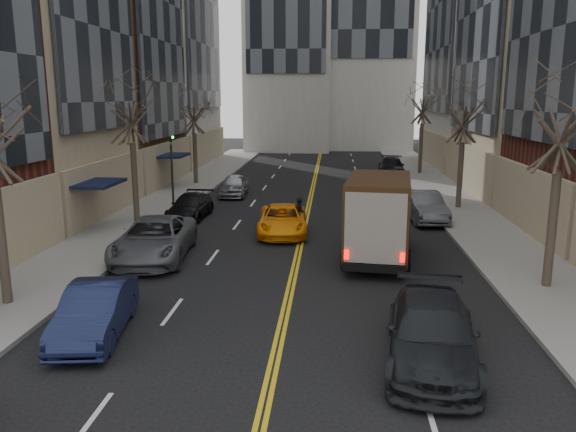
# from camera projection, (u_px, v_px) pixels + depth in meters

# --- Properties ---
(sidewalk_left) EXTENTS (4.00, 66.00, 0.15)m
(sidewalk_left) POSITION_uv_depth(u_px,v_px,m) (171.00, 198.00, 36.30)
(sidewalk_left) COLOR slate
(sidewalk_left) RESTS_ON ground
(sidewalk_right) EXTENTS (4.00, 66.00, 0.15)m
(sidewalk_right) POSITION_uv_depth(u_px,v_px,m) (454.00, 202.00, 34.92)
(sidewalk_right) COLOR slate
(sidewalk_right) RESTS_ON ground
(tree_lf_mid) EXTENTS (3.20, 3.20, 8.91)m
(tree_lf_mid) POSITION_uv_depth(u_px,v_px,m) (130.00, 95.00, 28.10)
(tree_lf_mid) COLOR #382D23
(tree_lf_mid) RESTS_ON sidewalk_left
(tree_lf_far) EXTENTS (3.20, 3.20, 8.12)m
(tree_lf_far) POSITION_uv_depth(u_px,v_px,m) (193.00, 103.00, 40.89)
(tree_lf_far) COLOR #382D23
(tree_lf_far) RESTS_ON sidewalk_left
(tree_rt_near) EXTENTS (3.20, 3.20, 8.71)m
(tree_rt_near) POSITION_uv_depth(u_px,v_px,m) (565.00, 99.00, 18.00)
(tree_rt_near) COLOR #382D23
(tree_rt_near) RESTS_ON sidewalk_right
(tree_rt_mid) EXTENTS (3.20, 3.20, 8.32)m
(tree_rt_mid) POSITION_uv_depth(u_px,v_px,m) (465.00, 103.00, 31.71)
(tree_rt_mid) COLOR #382D23
(tree_rt_mid) RESTS_ON sidewalk_right
(tree_rt_far) EXTENTS (3.20, 3.20, 9.11)m
(tree_rt_far) POSITION_uv_depth(u_px,v_px,m) (423.00, 93.00, 46.21)
(tree_rt_far) COLOR #382D23
(tree_rt_far) RESTS_ON sidewalk_right
(traffic_signal) EXTENTS (0.29, 0.26, 4.70)m
(traffic_signal) POSITION_uv_depth(u_px,v_px,m) (172.00, 165.00, 30.73)
(traffic_signal) COLOR black
(traffic_signal) RESTS_ON sidewalk_left
(ups_truck) EXTENTS (3.13, 6.51, 3.44)m
(ups_truck) POSITION_uv_depth(u_px,v_px,m) (378.00, 218.00, 22.63)
(ups_truck) COLOR black
(ups_truck) RESTS_ON ground
(observer_sedan) EXTENTS (2.83, 5.57, 1.55)m
(observer_sedan) POSITION_uv_depth(u_px,v_px,m) (432.00, 333.00, 13.93)
(observer_sedan) COLOR black
(observer_sedan) RESTS_ON ground
(taxi) EXTENTS (2.61, 5.08, 1.37)m
(taxi) POSITION_uv_depth(u_px,v_px,m) (283.00, 220.00, 27.04)
(taxi) COLOR #FF950A
(taxi) RESTS_ON ground
(pedestrian) EXTENTS (0.58, 0.71, 1.68)m
(pedestrian) POSITION_uv_depth(u_px,v_px,m) (300.00, 214.00, 27.67)
(pedestrian) COLOR black
(pedestrian) RESTS_ON ground
(parked_lf_b) EXTENTS (2.11, 4.53, 1.44)m
(parked_lf_b) POSITION_uv_depth(u_px,v_px,m) (95.00, 311.00, 15.50)
(parked_lf_b) COLOR #121839
(parked_lf_b) RESTS_ON ground
(parked_lf_c) EXTENTS (3.24, 6.16, 1.65)m
(parked_lf_c) POSITION_uv_depth(u_px,v_px,m) (154.00, 239.00, 22.86)
(parked_lf_c) COLOR #55585E
(parked_lf_c) RESTS_ON ground
(parked_lf_d) EXTENTS (1.97, 4.54, 1.30)m
(parked_lf_d) POSITION_uv_depth(u_px,v_px,m) (190.00, 206.00, 30.54)
(parked_lf_d) COLOR black
(parked_lf_d) RESTS_ON ground
(parked_lf_e) EXTENTS (1.81, 4.19, 1.41)m
(parked_lf_e) POSITION_uv_depth(u_px,v_px,m) (234.00, 185.00, 37.31)
(parked_lf_e) COLOR #929499
(parked_lf_e) RESTS_ON ground
(parked_rt_a) EXTENTS (2.11, 4.86, 1.55)m
(parked_rt_a) POSITION_uv_depth(u_px,v_px,m) (424.00, 207.00, 29.84)
(parked_rt_a) COLOR #484B4F
(parked_rt_a) RESTS_ON ground
(parked_rt_b) EXTENTS (2.44, 4.86, 1.32)m
(parked_rt_b) POSITION_uv_depth(u_px,v_px,m) (390.00, 190.00, 35.90)
(parked_rt_b) COLOR #B0B3B8
(parked_rt_b) RESTS_ON ground
(parked_rt_c) EXTENTS (2.55, 5.35, 1.51)m
(parked_rt_c) POSITION_uv_depth(u_px,v_px,m) (391.00, 167.00, 46.68)
(parked_rt_c) COLOR black
(parked_rt_c) RESTS_ON ground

